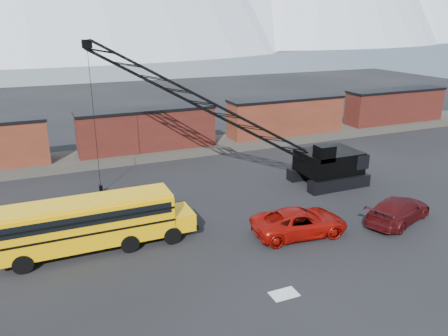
# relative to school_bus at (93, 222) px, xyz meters

# --- Properties ---
(ground) EXTENTS (160.00, 160.00, 0.00)m
(ground) POSITION_rel_school_bus_xyz_m (7.58, -4.43, -1.79)
(ground) COLOR black
(ground) RESTS_ON ground
(gravel_berm) EXTENTS (120.00, 5.00, 0.70)m
(gravel_berm) POSITION_rel_school_bus_xyz_m (7.58, 17.57, -1.44)
(gravel_berm) COLOR #4A453D
(gravel_berm) RESTS_ON ground
(boxcar_mid) EXTENTS (13.70, 3.10, 4.17)m
(boxcar_mid) POSITION_rel_school_bus_xyz_m (7.58, 17.57, 0.97)
(boxcar_mid) COLOR #4A1814
(boxcar_mid) RESTS_ON gravel_berm
(boxcar_east_near) EXTENTS (13.70, 3.10, 4.17)m
(boxcar_east_near) POSITION_rel_school_bus_xyz_m (23.58, 17.57, 0.97)
(boxcar_east_near) COLOR #4E2116
(boxcar_east_near) RESTS_ON gravel_berm
(boxcar_east_far) EXTENTS (13.70, 3.10, 4.17)m
(boxcar_east_far) POSITION_rel_school_bus_xyz_m (39.58, 17.57, 0.97)
(boxcar_east_far) COLOR #4A1814
(boxcar_east_far) RESTS_ON gravel_berm
(snow_patch) EXTENTS (1.40, 0.90, 0.02)m
(snow_patch) POSITION_rel_school_bus_xyz_m (8.08, -8.43, -1.78)
(snow_patch) COLOR silver
(snow_patch) RESTS_ON ground
(school_bus) EXTENTS (11.65, 2.65, 3.19)m
(school_bus) POSITION_rel_school_bus_xyz_m (0.00, 0.00, 0.00)
(school_bus) COLOR #E4A304
(school_bus) RESTS_ON ground
(red_pickup) EXTENTS (6.43, 3.47, 1.71)m
(red_pickup) POSITION_rel_school_bus_xyz_m (12.29, -3.18, -0.94)
(red_pickup) COLOR #960C07
(red_pickup) RESTS_ON ground
(maroon_suv) EXTENTS (6.36, 4.28, 1.71)m
(maroon_suv) POSITION_rel_school_bus_xyz_m (19.46, -4.21, -0.94)
(maroon_suv) COLOR #410B0D
(maroon_suv) RESTS_ON ground
(crawler_crane) EXTENTS (21.19, 7.84, 11.96)m
(crawler_crane) POSITION_rel_school_bus_xyz_m (10.01, 6.55, 4.98)
(crawler_crane) COLOR black
(crawler_crane) RESTS_ON ground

